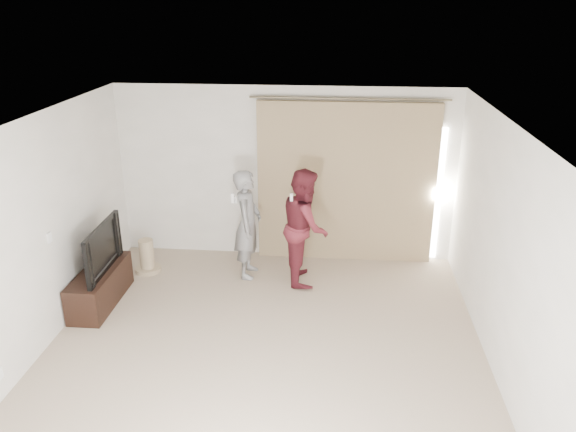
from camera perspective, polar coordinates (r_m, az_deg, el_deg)
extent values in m
plane|color=tan|center=(6.47, -2.63, -14.23)|extent=(5.50, 5.50, 0.00)
cube|color=white|center=(8.36, -0.27, 4.29)|extent=(5.00, 0.04, 2.60)
cube|color=white|center=(6.61, -24.86, -2.58)|extent=(0.04, 5.50, 2.60)
cube|color=white|center=(6.96, -23.07, -2.02)|extent=(0.02, 0.08, 0.12)
cube|color=white|center=(6.41, -27.23, -14.07)|extent=(0.02, 0.08, 0.12)
cube|color=silver|center=(5.38, -3.10, 8.86)|extent=(5.00, 5.50, 0.01)
cube|color=tan|center=(8.29, 5.90, 3.29)|extent=(2.60, 0.10, 2.40)
cylinder|color=#675E48|center=(7.99, 6.24, 11.77)|extent=(2.80, 0.03, 0.03)
cube|color=silver|center=(8.50, 15.06, 2.06)|extent=(0.08, 0.04, 2.00)
cube|color=black|center=(7.77, -18.53, -6.81)|extent=(0.43, 1.23, 0.47)
imported|color=black|center=(7.53, -19.02, -3.10)|extent=(0.17, 1.10, 0.63)
cylinder|color=tan|center=(8.52, -14.01, -5.25)|extent=(0.37, 0.37, 0.06)
cylinder|color=tan|center=(8.41, -14.16, -3.74)|extent=(0.21, 0.21, 0.43)
imported|color=slate|center=(7.89, -4.12, -0.82)|extent=(0.39, 0.58, 1.57)
cube|color=white|center=(7.67, -5.64, 1.83)|extent=(0.04, 0.04, 0.14)
cube|color=white|center=(7.91, -5.33, 1.65)|extent=(0.05, 0.05, 0.09)
imported|color=maroon|center=(7.72, 1.75, -1.04)|extent=(0.71, 0.87, 1.63)
cube|color=white|center=(7.48, 0.36, 1.79)|extent=(0.04, 0.04, 0.14)
cube|color=white|center=(7.73, 0.49, 1.58)|extent=(0.05, 0.05, 0.09)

